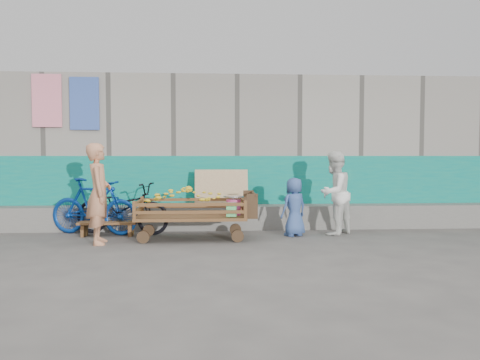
{
  "coord_description": "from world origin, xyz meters",
  "views": [
    {
      "loc": [
        0.1,
        -6.57,
        1.41
      ],
      "look_at": [
        0.59,
        1.2,
        1.0
      ],
      "focal_mm": 35.0,
      "sensor_mm": 36.0,
      "label": 1
    }
  ],
  "objects": [
    {
      "name": "building_wall",
      "position": [
        -0.0,
        4.05,
        1.47
      ],
      "size": [
        12.0,
        3.5,
        3.0
      ],
      "color": "gray",
      "rests_on": "ground"
    },
    {
      "name": "child",
      "position": [
        1.56,
        1.49,
        0.51
      ],
      "size": [
        0.59,
        0.53,
        1.02
      ],
      "primitive_type": "imported",
      "rotation": [
        0.0,
        0.0,
        3.65
      ],
      "color": "#375390",
      "rests_on": "ground"
    },
    {
      "name": "bicycle_dark",
      "position": [
        -1.49,
        1.88,
        0.46
      ],
      "size": [
        1.86,
        1.04,
        0.92
      ],
      "primitive_type": "imported",
      "rotation": [
        0.0,
        0.0,
        1.31
      ],
      "color": "black",
      "rests_on": "ground"
    },
    {
      "name": "vendor_man",
      "position": [
        -1.68,
        0.95,
        0.8
      ],
      "size": [
        0.48,
        0.64,
        1.61
      ],
      "primitive_type": "imported",
      "rotation": [
        0.0,
        0.0,
        1.74
      ],
      "color": "tan",
      "rests_on": "ground"
    },
    {
      "name": "banana_cart",
      "position": [
        -0.26,
        1.29,
        0.58
      ],
      "size": [
        2.0,
        0.91,
        0.85
      ],
      "color": "brown",
      "rests_on": "ground"
    },
    {
      "name": "bench",
      "position": [
        -1.71,
        1.69,
        0.18
      ],
      "size": [
        1.01,
        0.3,
        0.25
      ],
      "color": "brown",
      "rests_on": "ground"
    },
    {
      "name": "bicycle_blue",
      "position": [
        -1.98,
        1.85,
        0.5
      ],
      "size": [
        1.74,
        0.93,
        1.01
      ],
      "primitive_type": "imported",
      "rotation": [
        0.0,
        0.0,
        1.28
      ],
      "color": "navy",
      "rests_on": "ground"
    },
    {
      "name": "woman",
      "position": [
        2.29,
        1.59,
        0.74
      ],
      "size": [
        0.91,
        0.91,
        1.49
      ],
      "primitive_type": "imported",
      "rotation": [
        0.0,
        0.0,
        3.91
      ],
      "color": "white",
      "rests_on": "ground"
    },
    {
      "name": "ground",
      "position": [
        0.0,
        0.0,
        0.0
      ],
      "size": [
        80.0,
        80.0,
        0.0
      ],
      "primitive_type": "plane",
      "color": "#4E4B48",
      "rests_on": "ground"
    }
  ]
}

